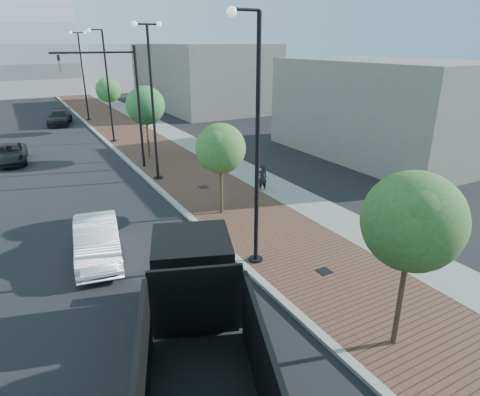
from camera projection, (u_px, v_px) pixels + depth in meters
sidewalk at (129, 127)px, 42.13m from camera, size 7.00×140.00×0.12m
concrete_strip at (155, 125)px, 43.35m from camera, size 2.40×140.00×0.13m
curb at (94, 130)px, 40.54m from camera, size 0.30×140.00×0.14m
dump_truck at (200, 355)px, 9.58m from camera, size 6.67×13.29×3.17m
white_sedan at (97, 240)px, 16.38m from camera, size 2.37×4.92×1.55m
dark_car_mid at (10, 154)px, 29.59m from camera, size 2.50×4.85×1.31m
dark_car_far at (60, 118)px, 43.50m from camera, size 3.28×5.40×1.46m
pedestrian at (262, 178)px, 23.81m from camera, size 0.64×0.46×1.63m
streetlight_1 at (255, 157)px, 14.70m from camera, size 1.44×0.56×9.21m
streetlight_2 at (153, 103)px, 24.40m from camera, size 1.72×0.56×9.28m
streetlight_3 at (107, 91)px, 34.34m from camera, size 1.44×0.56×9.21m
streetlight_4 at (83, 76)px, 44.04m from camera, size 1.72×0.56×9.28m
traffic_mast at (124, 95)px, 26.39m from camera, size 5.09×0.20×8.00m
tree_0 at (413, 221)px, 10.49m from camera, size 2.63×2.62×5.21m
tree_1 at (221, 148)px, 19.66m from camera, size 2.45×2.41×4.63m
tree_2 at (146, 106)px, 29.29m from camera, size 2.74×2.74×5.35m
tree_3 at (109, 90)px, 39.12m from camera, size 2.37×2.32×5.10m
convention_center at (30, 55)px, 74.36m from camera, size 50.00×30.00×50.00m
commercial_block_ne at (200, 76)px, 54.58m from camera, size 12.00×22.00×8.00m
commercial_block_e at (385, 108)px, 31.11m from camera, size 10.00×16.00×7.00m
utility_cover_1 at (324, 271)px, 15.42m from camera, size 0.50×0.50×0.02m
utility_cover_2 at (204, 187)px, 24.42m from camera, size 0.50×0.50×0.02m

